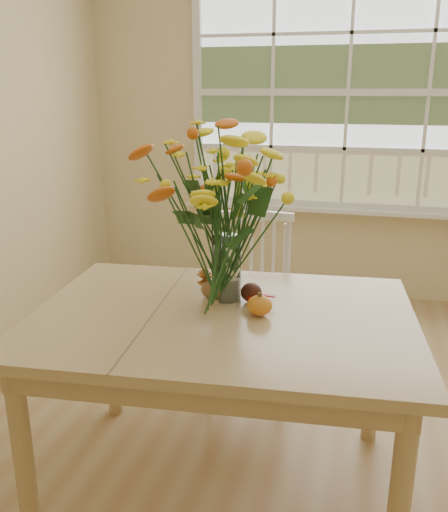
# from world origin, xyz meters

# --- Properties ---
(floor) EXTENTS (4.00, 4.50, 0.01)m
(floor) POSITION_xyz_m (0.00, 0.00, -0.01)
(floor) COLOR #AA8052
(floor) RESTS_ON ground
(wall_back) EXTENTS (4.00, 0.02, 2.70)m
(wall_back) POSITION_xyz_m (0.00, 2.25, 1.35)
(wall_back) COLOR beige
(wall_back) RESTS_ON floor
(window) EXTENTS (2.42, 0.12, 1.74)m
(window) POSITION_xyz_m (0.00, 2.21, 1.53)
(window) COLOR silver
(window) RESTS_ON wall_back
(dining_table) EXTENTS (1.51, 1.14, 0.76)m
(dining_table) POSITION_xyz_m (-0.32, -0.13, 0.67)
(dining_table) COLOR tan
(dining_table) RESTS_ON floor
(windsor_chair) EXTENTS (0.49, 0.48, 0.94)m
(windsor_chair) POSITION_xyz_m (-0.38, 0.68, 0.53)
(windsor_chair) COLOR white
(windsor_chair) RESTS_ON floor
(flower_vase) EXTENTS (0.54, 0.54, 0.64)m
(flower_vase) POSITION_xyz_m (-0.34, 0.03, 1.15)
(flower_vase) COLOR white
(flower_vase) RESTS_ON dining_table
(pumpkin) EXTENTS (0.09, 0.09, 0.07)m
(pumpkin) POSITION_xyz_m (-0.18, -0.11, 0.80)
(pumpkin) COLOR orange
(pumpkin) RESTS_ON dining_table
(turkey_figurine) EXTENTS (0.10, 0.08, 0.11)m
(turkey_figurine) POSITION_xyz_m (-0.40, -0.01, 0.81)
(turkey_figurine) COLOR #CCB78C
(turkey_figurine) RESTS_ON dining_table
(dark_gourd) EXTENTS (0.13, 0.08, 0.08)m
(dark_gourd) POSITION_xyz_m (-0.24, 0.01, 0.80)
(dark_gourd) COLOR #38160F
(dark_gourd) RESTS_ON dining_table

